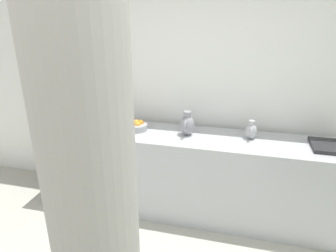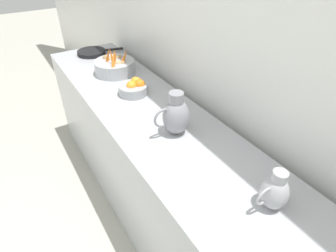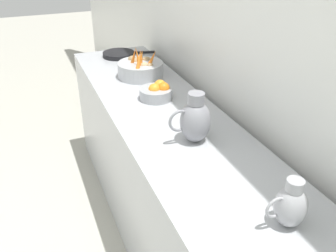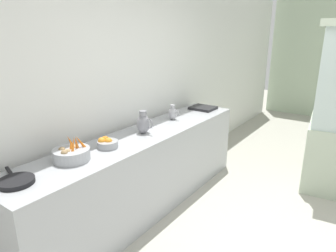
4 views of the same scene
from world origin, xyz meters
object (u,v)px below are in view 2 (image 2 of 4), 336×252
metal_pitcher_short (275,192)px  metal_pitcher_tall (176,115)px  skillet_on_counter (92,52)px  orange_bowl (134,88)px  vegetable_colander (115,66)px

metal_pitcher_short → metal_pitcher_tall: bearing=-85.2°
metal_pitcher_short → skillet_on_counter: bearing=-88.9°
metal_pitcher_tall → skillet_on_counter: bearing=-90.6°
orange_bowl → vegetable_colander: bearing=-93.4°
metal_pitcher_tall → skillet_on_counter: 1.43m
vegetable_colander → orange_bowl: (0.02, 0.39, -0.01)m
vegetable_colander → metal_pitcher_short: (-0.02, 1.56, 0.03)m
metal_pitcher_tall → orange_bowl: bearing=-90.9°
vegetable_colander → skillet_on_counter: size_ratio=0.76×
metal_pitcher_tall → vegetable_colander: bearing=-92.0°
vegetable_colander → skillet_on_counter: vegetable_colander is taller
vegetable_colander → skillet_on_counter: bearing=-88.1°
orange_bowl → metal_pitcher_tall: bearing=89.1°
vegetable_colander → metal_pitcher_tall: 0.93m
metal_pitcher_tall → skillet_on_counter: size_ratio=0.61×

